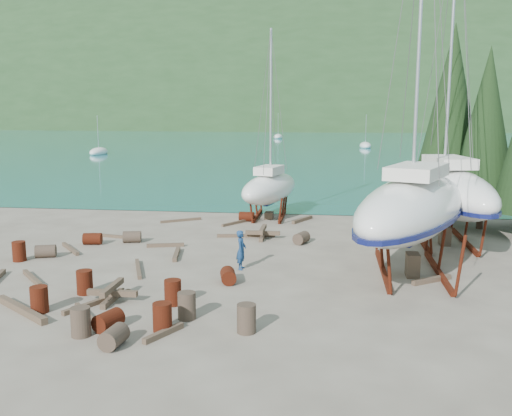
# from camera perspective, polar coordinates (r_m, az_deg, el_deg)

# --- Properties ---
(ground) EXTENTS (600.00, 600.00, 0.00)m
(ground) POSITION_cam_1_polar(r_m,az_deg,el_deg) (22.15, -3.66, -7.58)
(ground) COLOR #60564C
(ground) RESTS_ON ground
(bay_water) EXTENTS (700.00, 700.00, 0.00)m
(bay_water) POSITION_cam_1_polar(r_m,az_deg,el_deg) (335.82, 6.88, 8.65)
(bay_water) COLOR #177672
(bay_water) RESTS_ON ground
(far_hill) EXTENTS (800.00, 360.00, 110.00)m
(far_hill) POSITION_cam_1_polar(r_m,az_deg,el_deg) (340.81, 6.89, 8.67)
(far_hill) COLOR #1F371B
(far_hill) RESTS_ON ground
(far_house_left) EXTENTS (6.60, 5.60, 5.60)m
(far_house_left) POSITION_cam_1_polar(r_m,az_deg,el_deg) (220.30, -9.53, 8.75)
(far_house_left) COLOR beige
(far_house_left) RESTS_ON ground
(far_house_center) EXTENTS (6.60, 5.60, 5.60)m
(far_house_center) POSITION_cam_1_polar(r_m,az_deg,el_deg) (212.14, 0.98, 8.85)
(far_house_center) COLOR beige
(far_house_center) RESTS_ON ground
(far_house_right) EXTENTS (6.60, 5.60, 5.60)m
(far_house_right) POSITION_cam_1_polar(r_m,az_deg,el_deg) (212.34, 14.67, 8.54)
(far_house_right) COLOR beige
(far_house_right) RESTS_ON ground
(cypress_near_right) EXTENTS (3.60, 3.60, 10.00)m
(cypress_near_right) POSITION_cam_1_polar(r_m,az_deg,el_deg) (33.78, 22.04, 7.72)
(cypress_near_right) COLOR black
(cypress_near_right) RESTS_ON ground
(cypress_back_left) EXTENTS (4.14, 4.14, 11.50)m
(cypress_back_left) POSITION_cam_1_polar(r_m,az_deg,el_deg) (35.39, 18.94, 9.38)
(cypress_back_left) COLOR black
(cypress_back_left) RESTS_ON ground
(moored_boat_left) EXTENTS (2.00, 5.00, 6.05)m
(moored_boat_left) POSITION_cam_1_polar(r_m,az_deg,el_deg) (87.87, -15.45, 5.42)
(moored_boat_left) COLOR white
(moored_boat_left) RESTS_ON ground
(moored_boat_mid) EXTENTS (2.00, 5.00, 6.05)m
(moored_boat_mid) POSITION_cam_1_polar(r_m,az_deg,el_deg) (101.09, 10.88, 6.14)
(moored_boat_mid) COLOR white
(moored_boat_mid) RESTS_ON ground
(moored_boat_far) EXTENTS (2.00, 5.00, 6.05)m
(moored_boat_far) POSITION_cam_1_polar(r_m,az_deg,el_deg) (131.44, 2.22, 7.12)
(moored_boat_far) COLOR white
(moored_boat_far) RESTS_ON ground
(large_sailboat_near) EXTENTS (7.14, 11.27, 17.15)m
(large_sailboat_near) POSITION_cam_1_polar(r_m,az_deg,el_deg) (23.78, 15.47, 0.14)
(large_sailboat_near) COLOR white
(large_sailboat_near) RESTS_ON ground
(large_sailboat_far) EXTENTS (4.74, 10.73, 16.41)m
(large_sailboat_far) POSITION_cam_1_polar(r_m,az_deg,el_deg) (29.82, 18.41, 1.74)
(large_sailboat_far) COLOR white
(large_sailboat_far) RESTS_ON ground
(small_sailboat_shore) EXTENTS (3.98, 7.44, 11.37)m
(small_sailboat_shore) POSITION_cam_1_polar(r_m,az_deg,el_deg) (35.02, 1.38, 2.05)
(small_sailboat_shore) COLOR white
(small_sailboat_shore) RESTS_ON ground
(worker) EXTENTS (0.42, 0.62, 1.66)m
(worker) POSITION_cam_1_polar(r_m,az_deg,el_deg) (23.87, -1.49, -4.21)
(worker) COLOR navy
(worker) RESTS_ON ground
(drum_1) EXTENTS (0.68, 0.94, 0.58)m
(drum_1) POSITION_cam_1_polar(r_m,az_deg,el_deg) (16.96, -14.04, -12.40)
(drum_1) COLOR #2D2823
(drum_1) RESTS_ON ground
(drum_2) EXTENTS (0.96, 0.72, 0.58)m
(drum_2) POSITION_cam_1_polar(r_m,az_deg,el_deg) (29.43, -16.03, -2.98)
(drum_2) COLOR #5B200F
(drum_2) RESTS_ON ground
(drum_3) EXTENTS (0.58, 0.58, 0.88)m
(drum_3) POSITION_cam_1_polar(r_m,az_deg,el_deg) (17.72, -9.35, -10.72)
(drum_3) COLOR #5B200F
(drum_3) RESTS_ON ground
(drum_4) EXTENTS (0.90, 0.61, 0.58)m
(drum_4) POSITION_cam_1_polar(r_m,az_deg,el_deg) (34.09, -0.94, -0.87)
(drum_4) COLOR #5B200F
(drum_4) RESTS_ON ground
(drum_5) EXTENTS (0.58, 0.58, 0.88)m
(drum_5) POSITION_cam_1_polar(r_m,az_deg,el_deg) (18.59, -6.93, -9.67)
(drum_5) COLOR #2D2823
(drum_5) RESTS_ON ground
(drum_6) EXTENTS (0.78, 1.00, 0.58)m
(drum_6) POSITION_cam_1_polar(r_m,az_deg,el_deg) (22.15, -2.80, -6.79)
(drum_6) COLOR #5B200F
(drum_6) RESTS_ON ground
(drum_8) EXTENTS (0.58, 0.58, 0.88)m
(drum_8) POSITION_cam_1_polar(r_m,az_deg,el_deg) (27.31, -22.61, -4.02)
(drum_8) COLOR #5B200F
(drum_8) RESTS_ON ground
(drum_9) EXTENTS (0.99, 0.76, 0.58)m
(drum_9) POSITION_cam_1_polar(r_m,az_deg,el_deg) (29.39, -12.29, -2.83)
(drum_9) COLOR #2D2823
(drum_9) RESTS_ON ground
(drum_10) EXTENTS (0.58, 0.58, 0.88)m
(drum_10) POSITION_cam_1_polar(r_m,az_deg,el_deg) (21.74, -16.76, -7.11)
(drum_10) COLOR #5B200F
(drum_10) RESTS_ON ground
(drum_11) EXTENTS (0.87, 1.04, 0.58)m
(drum_11) POSITION_cam_1_polar(r_m,az_deg,el_deg) (28.56, 4.57, -3.00)
(drum_11) COLOR #2D2823
(drum_11) RESTS_ON ground
(drum_12) EXTENTS (0.85, 1.03, 0.58)m
(drum_12) POSITION_cam_1_polar(r_m,az_deg,el_deg) (18.22, -14.54, -10.83)
(drum_12) COLOR #5B200F
(drum_12) RESTS_ON ground
(drum_13) EXTENTS (0.58, 0.58, 0.88)m
(drum_13) POSITION_cam_1_polar(r_m,az_deg,el_deg) (20.32, -20.85, -8.55)
(drum_13) COLOR #5B200F
(drum_13) RESTS_ON ground
(drum_14) EXTENTS (0.58, 0.58, 0.88)m
(drum_14) POSITION_cam_1_polar(r_m,az_deg,el_deg) (19.93, -8.32, -8.34)
(drum_14) COLOR #5B200F
(drum_14) RESTS_ON ground
(drum_15) EXTENTS (1.02, 0.82, 0.58)m
(drum_15) POSITION_cam_1_polar(r_m,az_deg,el_deg) (27.55, -20.29, -4.07)
(drum_15) COLOR #2D2823
(drum_15) RESTS_ON ground
(drum_16) EXTENTS (0.58, 0.58, 0.88)m
(drum_16) POSITION_cam_1_polar(r_m,az_deg,el_deg) (17.91, -17.13, -10.82)
(drum_16) COLOR #2D2823
(drum_16) RESTS_ON ground
(drum_17) EXTENTS (0.58, 0.58, 0.88)m
(drum_17) POSITION_cam_1_polar(r_m,az_deg,el_deg) (17.40, -0.96, -10.98)
(drum_17) COLOR #2D2823
(drum_17) RESTS_ON ground
(timber_0) EXTENTS (2.19, 1.54, 0.14)m
(timber_0) POSITION_cam_1_polar(r_m,az_deg,el_deg) (34.41, -7.51, -1.22)
(timber_0) COLOR brown
(timber_0) RESTS_ON ground
(timber_1) EXTENTS (1.67, 1.26, 0.19)m
(timber_1) POSITION_cam_1_polar(r_m,az_deg,el_deg) (23.31, 17.16, -6.87)
(timber_1) COLOR brown
(timber_1) RESTS_ON ground
(timber_3) EXTENTS (1.88, 2.22, 0.15)m
(timber_3) POSITION_cam_1_polar(r_m,az_deg,el_deg) (19.30, -16.40, -10.41)
(timber_3) COLOR brown
(timber_3) RESTS_ON ground
(timber_4) EXTENTS (1.79, 0.64, 0.17)m
(timber_4) POSITION_cam_1_polar(r_m,az_deg,el_deg) (28.20, -9.04, -3.69)
(timber_4) COLOR brown
(timber_4) RESTS_ON ground
(timber_5) EXTENTS (1.49, 2.60, 0.16)m
(timber_5) POSITION_cam_1_polar(r_m,az_deg,el_deg) (20.64, -15.51, -9.01)
(timber_5) COLOR brown
(timber_5) RESTS_ON ground
(timber_6) EXTENTS (1.15, 1.98, 0.19)m
(timber_6) POSITION_cam_1_polar(r_m,az_deg,el_deg) (34.26, 4.65, -1.17)
(timber_6) COLOR brown
(timber_6) RESTS_ON ground
(timber_7) EXTENTS (0.89, 1.49, 0.17)m
(timber_7) POSITION_cam_1_polar(r_m,az_deg,el_deg) (17.49, -9.23, -12.24)
(timber_7) COLOR brown
(timber_7) RESTS_ON ground
(timber_8) EXTENTS (0.58, 2.16, 0.19)m
(timber_8) POSITION_cam_1_polar(r_m,az_deg,el_deg) (26.38, -7.95, -4.58)
(timber_8) COLOR brown
(timber_8) RESTS_ON ground
(timber_9) EXTENTS (1.55, 2.28, 0.15)m
(timber_9) POSITION_cam_1_polar(r_m,az_deg,el_deg) (33.51, -1.83, -1.43)
(timber_9) COLOR brown
(timber_9) RESTS_ON ground
(timber_10) EXTENTS (3.02, 0.63, 0.16)m
(timber_10) POSITION_cam_1_polar(r_m,az_deg,el_deg) (29.94, -1.01, -2.78)
(timber_10) COLOR brown
(timber_10) RESTS_ON ground
(timber_11) EXTENTS (1.14, 2.59, 0.15)m
(timber_11) POSITION_cam_1_polar(r_m,az_deg,el_deg) (24.36, -11.69, -5.96)
(timber_11) COLOR brown
(timber_11) RESTS_ON ground
(timber_12) EXTENTS (1.69, 1.79, 0.17)m
(timber_12) POSITION_cam_1_polar(r_m,az_deg,el_deg) (24.21, -21.47, -6.54)
(timber_12) COLOR brown
(timber_12) RESTS_ON ground
(timber_15) EXTENTS (2.93, 0.82, 0.15)m
(timber_15) POSITION_cam_1_polar(r_m,az_deg,el_deg) (30.69, -13.84, -2.77)
(timber_15) COLOR brown
(timber_15) RESTS_ON ground
(timber_16) EXTENTS (2.77, 2.10, 0.23)m
(timber_16) POSITION_cam_1_polar(r_m,az_deg,el_deg) (20.60, -22.41, -9.36)
(timber_16) COLOR brown
(timber_16) RESTS_ON ground
(timber_17) EXTENTS (1.70, 1.96, 0.16)m
(timber_17) POSITION_cam_1_polar(r_m,az_deg,el_deg) (28.57, -18.07, -3.89)
(timber_17) COLOR brown
(timber_17) RESTS_ON ground
(timber_pile_fore) EXTENTS (1.80, 1.80, 0.60)m
(timber_pile_fore) POSITION_cam_1_polar(r_m,az_deg,el_deg) (20.73, -14.17, -8.23)
(timber_pile_fore) COLOR brown
(timber_pile_fore) RESTS_ON ground
(timber_pile_aft) EXTENTS (1.80, 1.80, 0.60)m
(timber_pile_aft) POSITION_cam_1_polar(r_m,az_deg,el_deg) (29.59, 0.68, -2.50)
(timber_pile_aft) COLOR brown
(timber_pile_aft) RESTS_ON ground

